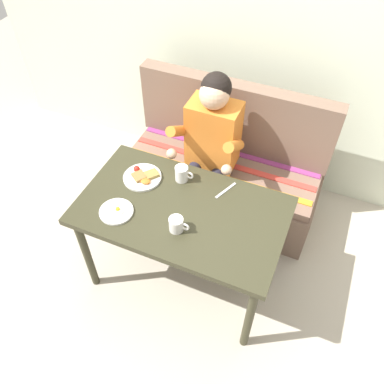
{
  "coord_description": "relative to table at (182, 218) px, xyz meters",
  "views": [
    {
      "loc": [
        0.63,
        -1.33,
        2.47
      ],
      "look_at": [
        0.0,
        0.15,
        0.72
      ],
      "focal_mm": 37.21,
      "sensor_mm": 36.0,
      "label": 1
    }
  ],
  "objects": [
    {
      "name": "ground_plane",
      "position": [
        0.0,
        0.0,
        -0.65
      ],
      "size": [
        8.0,
        8.0,
        0.0
      ],
      "primitive_type": "plane",
      "color": "#B3A896"
    },
    {
      "name": "back_wall",
      "position": [
        0.0,
        1.27,
        0.65
      ],
      "size": [
        4.4,
        0.1,
        2.6
      ],
      "primitive_type": "cube",
      "color": "silver",
      "rests_on": "ground"
    },
    {
      "name": "table",
      "position": [
        0.0,
        0.0,
        0.0
      ],
      "size": [
        1.2,
        0.7,
        0.73
      ],
      "color": "#33311F",
      "rests_on": "ground"
    },
    {
      "name": "couch",
      "position": [
        0.0,
        0.76,
        -0.32
      ],
      "size": [
        1.44,
        0.56,
        1.0
      ],
      "color": "brown",
      "rests_on": "ground"
    },
    {
      "name": "person",
      "position": [
        -0.06,
        0.59,
        0.09
      ],
      "size": [
        0.45,
        0.61,
        1.21
      ],
      "color": "orange",
      "rests_on": "ground"
    },
    {
      "name": "plate_breakfast",
      "position": [
        -0.32,
        0.13,
        0.1
      ],
      "size": [
        0.23,
        0.23,
        0.05
      ],
      "color": "white",
      "rests_on": "table"
    },
    {
      "name": "plate_eggs",
      "position": [
        -0.33,
        -0.17,
        0.09
      ],
      "size": [
        0.19,
        0.19,
        0.04
      ],
      "color": "white",
      "rests_on": "table"
    },
    {
      "name": "coffee_mug",
      "position": [
        -0.09,
        0.21,
        0.13
      ],
      "size": [
        0.12,
        0.08,
        0.1
      ],
      "color": "white",
      "rests_on": "table"
    },
    {
      "name": "coffee_mug_second",
      "position": [
        0.04,
        -0.15,
        0.13
      ],
      "size": [
        0.12,
        0.08,
        0.09
      ],
      "color": "white",
      "rests_on": "table"
    },
    {
      "name": "fork",
      "position": [
        0.18,
        0.23,
        0.08
      ],
      "size": [
        0.08,
        0.16,
        0.0
      ],
      "primitive_type": "cube",
      "rotation": [
        0.0,
        0.0,
        -0.4
      ],
      "color": "silver",
      "rests_on": "table"
    }
  ]
}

